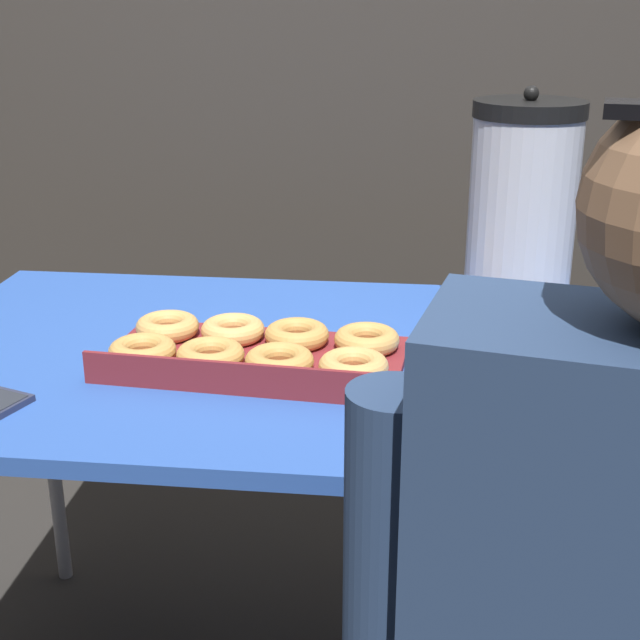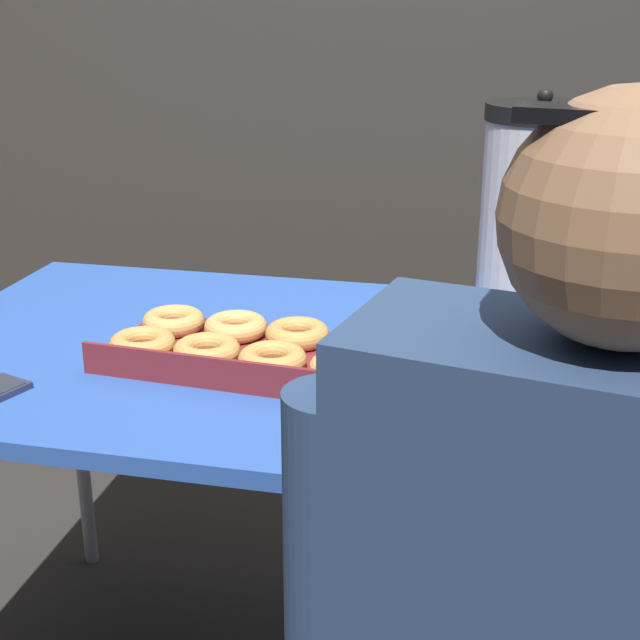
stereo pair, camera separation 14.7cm
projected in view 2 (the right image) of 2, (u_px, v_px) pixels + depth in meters
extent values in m
cube|color=#38332D|center=(425.00, 1.00, 2.21)|extent=(6.00, 0.10, 2.60)
cube|color=#2D56B2|center=(345.00, 364.00, 1.48)|extent=(1.49, 0.80, 0.03)
cylinder|color=#ADADB2|center=(79.00, 429.00, 2.08)|extent=(0.03, 0.03, 0.72)
cube|color=maroon|center=(254.00, 356.00, 1.46)|extent=(0.50, 0.29, 0.02)
cube|color=maroon|center=(224.00, 370.00, 1.34)|extent=(0.48, 0.04, 0.04)
torus|color=tan|center=(142.00, 344.00, 1.44)|extent=(0.15, 0.15, 0.03)
torus|color=tan|center=(207.00, 351.00, 1.42)|extent=(0.12, 0.12, 0.03)
torus|color=tan|center=(272.00, 359.00, 1.38)|extent=(0.15, 0.15, 0.03)
torus|color=#E2AA5D|center=(344.00, 367.00, 1.35)|extent=(0.14, 0.14, 0.03)
torus|color=#E0A85B|center=(173.00, 321.00, 1.54)|extent=(0.13, 0.13, 0.03)
torus|color=#E7AF62|center=(236.00, 327.00, 1.52)|extent=(0.13, 0.13, 0.03)
torus|color=tan|center=(298.00, 333.00, 1.49)|extent=(0.15, 0.15, 0.03)
torus|color=tan|center=(366.00, 341.00, 1.45)|extent=(0.15, 0.15, 0.03)
cylinder|color=silver|center=(534.00, 229.00, 1.53)|extent=(0.19, 0.19, 0.37)
cylinder|color=black|center=(544.00, 112.00, 1.46)|extent=(0.19, 0.19, 0.03)
sphere|color=black|center=(545.00, 96.00, 1.45)|extent=(0.03, 0.03, 0.03)
cylinder|color=black|center=(528.00, 313.00, 1.48)|extent=(0.02, 0.05, 0.02)
sphere|color=#8E6647|center=(631.00, 220.00, 0.70)|extent=(0.21, 0.21, 0.21)
cube|color=black|center=(640.00, 118.00, 0.65)|extent=(0.18, 0.08, 0.01)
cylinder|color=navy|center=(330.00, 604.00, 0.95)|extent=(0.10, 0.10, 0.50)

